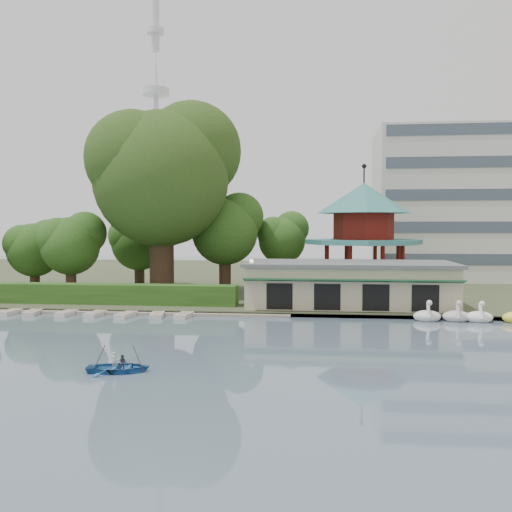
# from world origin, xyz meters

# --- Properties ---
(ground_plane) EXTENTS (220.00, 220.00, 0.00)m
(ground_plane) POSITION_xyz_m (0.00, 0.00, 0.00)
(ground_plane) COLOR slate
(ground_plane) RESTS_ON ground
(shore) EXTENTS (220.00, 70.00, 0.40)m
(shore) POSITION_xyz_m (0.00, 52.00, 0.20)
(shore) COLOR #424930
(shore) RESTS_ON ground
(embankment) EXTENTS (220.00, 0.60, 0.30)m
(embankment) POSITION_xyz_m (0.00, 17.30, 0.15)
(embankment) COLOR gray
(embankment) RESTS_ON ground
(dock) EXTENTS (34.00, 1.60, 0.24)m
(dock) POSITION_xyz_m (-12.00, 17.20, 0.12)
(dock) COLOR gray
(dock) RESTS_ON ground
(boathouse) EXTENTS (18.60, 9.39, 3.90)m
(boathouse) POSITION_xyz_m (10.00, 21.97, 2.37)
(boathouse) COLOR #C5B797
(boathouse) RESTS_ON shore
(pavilion) EXTENTS (12.40, 12.40, 13.50)m
(pavilion) POSITION_xyz_m (12.00, 32.00, 7.48)
(pavilion) COLOR #C5B797
(pavilion) RESTS_ON shore
(office_building) EXTENTS (38.00, 18.00, 20.00)m
(office_building) POSITION_xyz_m (32.67, 49.00, 9.73)
(office_building) COLOR silver
(office_building) RESTS_ON shore
(broadcast_tower) EXTENTS (8.00, 8.00, 96.00)m
(broadcast_tower) POSITION_xyz_m (-42.00, 140.00, 33.98)
(broadcast_tower) COLOR silver
(broadcast_tower) RESTS_ON ground
(hedge) EXTENTS (30.00, 2.00, 1.80)m
(hedge) POSITION_xyz_m (-15.00, 20.50, 1.30)
(hedge) COLOR #2E581C
(hedge) RESTS_ON shore
(lamp_post) EXTENTS (0.36, 0.36, 4.28)m
(lamp_post) POSITION_xyz_m (1.50, 19.00, 3.34)
(lamp_post) COLOR black
(lamp_post) RESTS_ON shore
(big_tree) EXTENTS (15.43, 14.38, 20.36)m
(big_tree) POSITION_xyz_m (-8.81, 28.23, 13.42)
(big_tree) COLOR #3A281C
(big_tree) RESTS_ON shore
(small_trees) EXTENTS (38.75, 16.43, 10.87)m
(small_trees) POSITION_xyz_m (-12.47, 31.72, 6.30)
(small_trees) COLOR #3A281C
(small_trees) RESTS_ON shore
(moored_rowboats) EXTENTS (24.17, 2.75, 0.36)m
(moored_rowboats) POSITION_xyz_m (-15.25, 15.83, 0.18)
(moored_rowboats) COLOR beige
(moored_rowboats) RESTS_ON ground
(rowboat_with_passengers) EXTENTS (4.95, 3.87, 2.01)m
(rowboat_with_passengers) POSITION_xyz_m (-2.95, -1.67, 0.47)
(rowboat_with_passengers) COLOR #2B66A3
(rowboat_with_passengers) RESTS_ON ground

